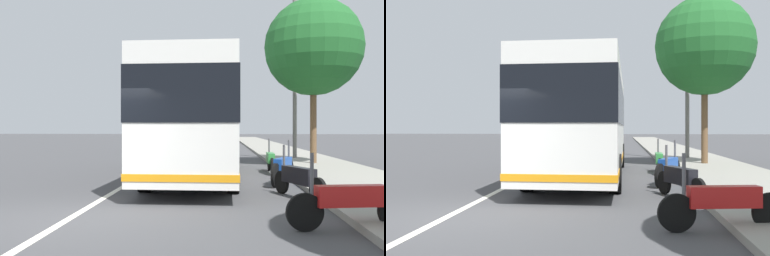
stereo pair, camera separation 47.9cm
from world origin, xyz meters
The scene contains 13 objects.
ground_plane centered at (0.00, 0.00, 0.00)m, with size 220.00×220.00×0.00m, color #424244.
sidewalk_curb centered at (10.00, -6.75, 0.07)m, with size 110.00×3.60×0.14m, color gray.
lane_divider_line centered at (10.00, 0.00, 0.00)m, with size 110.00×0.16×0.01m, color silver.
coach_bus centered at (6.81, -1.98, 2.00)m, with size 11.20×2.70×3.52m.
motorcycle_angled centered at (-0.59, -4.86, 0.47)m, with size 0.45×2.14×1.26m.
motorcycle_by_tree centered at (2.53, -4.58, 0.46)m, with size 1.98×0.88×1.24m.
motorcycle_mid_row centered at (5.05, -4.59, 0.49)m, with size 2.12×0.97×1.29m.
motorcycle_far_end centered at (8.22, -4.58, 0.47)m, with size 2.19×0.29×1.25m.
car_behind_bus centered at (36.47, 1.72, 0.70)m, with size 4.68×2.01×1.49m.
car_side_street centered at (22.36, 1.70, 0.70)m, with size 4.00×2.00×1.49m.
car_ahead_same_lane centered at (49.12, -1.55, 0.70)m, with size 4.73×2.11×1.46m.
roadside_tree_mid_block centered at (11.18, -6.78, 5.19)m, with size 4.25×4.25×7.33m.
utility_pole centered at (14.52, -6.55, 4.20)m, with size 0.21×0.21×8.40m, color slate.
Camera 2 is at (-7.53, -3.25, 1.66)m, focal length 39.53 mm.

